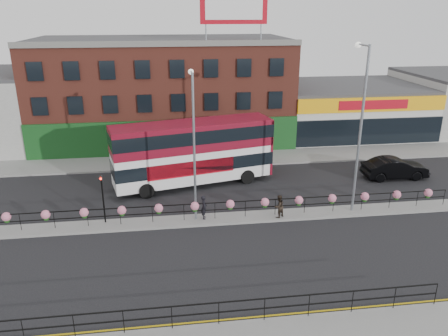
{
  "coord_description": "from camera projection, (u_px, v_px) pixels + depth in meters",
  "views": [
    {
      "loc": [
        -3.85,
        -25.4,
        12.93
      ],
      "look_at": [
        0.0,
        3.0,
        2.5
      ],
      "focal_mm": 35.0,
      "sensor_mm": 36.0,
      "label": 1
    }
  ],
  "objects": [
    {
      "name": "billboard",
      "position": [
        234.0,
        6.0,
        38.32
      ],
      "size": [
        6.0,
        0.29,
        4.4
      ],
      "color": "#AD0917",
      "rests_on": "brick_building"
    },
    {
      "name": "lamp_column_east",
      "position": [
        360.0,
        116.0,
        27.6
      ],
      "size": [
        0.39,
        1.91,
        10.88
      ],
      "color": "gray",
      "rests_on": "median"
    },
    {
      "name": "median_railing",
      "position": [
        230.0,
        205.0,
        28.2
      ],
      "size": [
        30.04,
        0.56,
        1.23
      ],
      "color": "black",
      "rests_on": "median"
    },
    {
      "name": "double_decker_bus",
      "position": [
        193.0,
        147.0,
        33.32
      ],
      "size": [
        12.63,
        5.61,
        4.98
      ],
      "color": "white",
      "rests_on": "ground"
    },
    {
      "name": "pedestrian_a",
      "position": [
        204.0,
        207.0,
        28.11
      ],
      "size": [
        0.63,
        0.46,
        1.59
      ],
      "primitive_type": "imported",
      "rotation": [
        0.0,
        0.0,
        1.5
      ],
      "color": "black",
      "rests_on": "median"
    },
    {
      "name": "north_pavement",
      "position": [
        211.0,
        160.0,
        39.7
      ],
      "size": [
        60.0,
        4.0,
        0.15
      ],
      "primitive_type": "cube",
      "color": "gray",
      "rests_on": "ground"
    },
    {
      "name": "lamp_column_west",
      "position": [
        194.0,
        135.0,
        26.68
      ],
      "size": [
        0.34,
        1.65,
        9.39
      ],
      "color": "gray",
      "rests_on": "median"
    },
    {
      "name": "yellow_line_outer",
      "position": [
        263.0,
        319.0,
        19.35
      ],
      "size": [
        60.0,
        0.1,
        0.01
      ],
      "primitive_type": "cube",
      "color": "gold",
      "rests_on": "ground"
    },
    {
      "name": "supermarket",
      "position": [
        347.0,
        108.0,
        48.2
      ],
      "size": [
        15.0,
        12.25,
        5.3
      ],
      "color": "silver",
      "rests_on": "ground"
    },
    {
      "name": "yellow_line_inner",
      "position": [
        262.0,
        316.0,
        19.52
      ],
      "size": [
        60.0,
        0.1,
        0.01
      ],
      "primitive_type": "cube",
      "color": "gold",
      "rests_on": "ground"
    },
    {
      "name": "south_railing",
      "position": [
        219.0,
        308.0,
        18.57
      ],
      "size": [
        20.04,
        0.05,
        1.12
      ],
      "color": "black",
      "rests_on": "south_pavement"
    },
    {
      "name": "brick_building",
      "position": [
        163.0,
        90.0,
        44.88
      ],
      "size": [
        25.0,
        12.21,
        10.3
      ],
      "color": "brown",
      "rests_on": "ground"
    },
    {
      "name": "pedestrian_b",
      "position": [
        279.0,
        206.0,
        28.29
      ],
      "size": [
        1.27,
        1.26,
        1.54
      ],
      "primitive_type": "imported",
      "rotation": [
        0.0,
        0.0,
        3.7
      ],
      "color": "black",
      "rests_on": "median"
    },
    {
      "name": "car",
      "position": [
        395.0,
        168.0,
        35.27
      ],
      "size": [
        1.98,
        5.23,
        1.7
      ],
      "primitive_type": "imported",
      "rotation": [
        0.0,
        0.0,
        1.55
      ],
      "color": "black",
      "rests_on": "ground"
    },
    {
      "name": "ground",
      "position": [
        230.0,
        219.0,
        28.56
      ],
      "size": [
        120.0,
        120.0,
        0.0
      ],
      "primitive_type": "plane",
      "color": "black",
      "rests_on": "ground"
    },
    {
      "name": "traffic_light_median",
      "position": [
        102.0,
        189.0,
        27.07
      ],
      "size": [
        0.15,
        0.28,
        3.65
      ],
      "color": "black",
      "rests_on": "median"
    },
    {
      "name": "median",
      "position": [
        230.0,
        218.0,
        28.53
      ],
      "size": [
        60.0,
        1.6,
        0.15
      ],
      "primitive_type": "cube",
      "color": "gray",
      "rests_on": "ground"
    }
  ]
}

